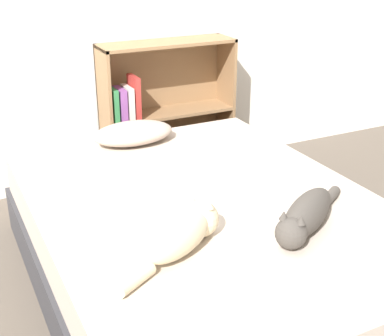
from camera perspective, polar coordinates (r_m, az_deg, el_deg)
The scene contains 6 objects.
ground_plane at distance 2.61m, azimuth 1.49°, elevation -12.44°, with size 8.00×8.00×0.00m, color brown.
bed at distance 2.48m, azimuth 1.54°, elevation -8.26°, with size 1.48×1.99×0.45m.
pillow at distance 3.03m, azimuth -6.29°, elevation 3.72°, with size 0.46×0.28×0.12m.
cat_light at distance 1.98m, azimuth -1.10°, elevation -6.88°, with size 0.51×0.35×0.16m.
cat_dark at distance 2.14m, azimuth 12.04°, elevation -5.00°, with size 0.52×0.37×0.15m.
bookshelf at distance 3.57m, azimuth -3.34°, elevation 6.30°, with size 0.88×0.26×0.92m.
Camera 1 is at (-0.99, -1.86, 1.53)m, focal length 50.00 mm.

